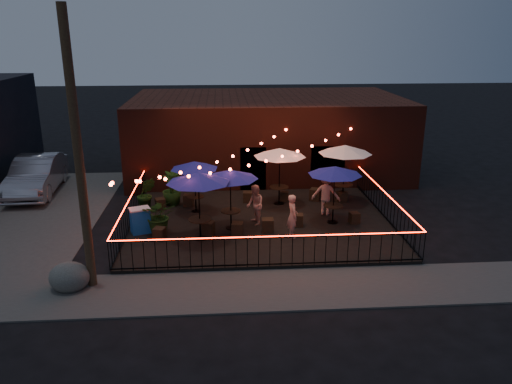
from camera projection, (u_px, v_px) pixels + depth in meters
ground at (264, 245)px, 17.82m from camera, size 110.00×110.00×0.00m
patio at (260, 223)px, 19.69m from camera, size 10.00×8.00×0.15m
sidewalk at (274, 289)px, 14.73m from camera, size 18.00×2.50×0.05m
brick_building at (267, 134)px, 26.74m from camera, size 14.00×8.00×4.00m
utility_pole at (78, 156)px, 13.75m from camera, size 0.26×0.26×8.00m
fence_front at (270, 252)px, 15.72m from camera, size 10.00×0.04×1.04m
fence_left at (131, 212)px, 19.17m from camera, size 0.04×8.00×1.04m
fence_right at (385, 205)px, 19.85m from camera, size 0.04×8.00×1.04m
festoon_lights at (234, 165)px, 18.58m from camera, size 10.02×8.72×1.32m
cafe_table_0 at (198, 179)px, 17.26m from camera, size 2.67×2.67×2.48m
cafe_table_1 at (194, 166)px, 20.10m from camera, size 2.43×2.43×2.14m
cafe_table_2 at (230, 175)px, 18.28m from camera, size 2.29×2.29×2.30m
cafe_table_3 at (280, 153)px, 20.92m from camera, size 2.71×2.71×2.46m
cafe_table_4 at (335, 171)px, 18.86m from camera, size 2.73×2.73×2.28m
cafe_table_5 at (345, 150)px, 21.19m from camera, size 2.86×2.86×2.53m
bistro_chair_0 at (160, 234)px, 17.81m from camera, size 0.48×0.48×0.46m
bistro_chair_1 at (208, 228)px, 18.31m from camera, size 0.50×0.50×0.48m
bistro_chair_2 at (160, 204)px, 20.88m from camera, size 0.49×0.49×0.47m
bistro_chair_3 at (189, 200)px, 21.29m from camera, size 0.45×0.45×0.49m
bistro_chair_4 at (237, 229)px, 18.25m from camera, size 0.45×0.45×0.47m
bistro_chair_5 at (268, 225)px, 18.54m from camera, size 0.44×0.44×0.50m
bistro_chair_6 at (248, 197)px, 21.76m from camera, size 0.42×0.42×0.46m
bistro_chair_7 at (284, 196)px, 21.93m from camera, size 0.40×0.40×0.40m
bistro_chair_8 at (298, 220)px, 19.09m from camera, size 0.44×0.44×0.47m
bistro_chair_9 at (354, 218)px, 19.39m from camera, size 0.41×0.41×0.43m
bistro_chair_10 at (315, 194)px, 21.99m from camera, size 0.58×0.58×0.52m
bistro_chair_11 at (341, 197)px, 21.76m from camera, size 0.52×0.52×0.47m
patron_a at (292, 216)px, 17.93m from camera, size 0.46×0.63×1.60m
patron_b at (255, 205)px, 19.11m from camera, size 0.73×0.86×1.56m
patron_c at (326, 193)px, 20.12m from camera, size 1.31×1.01×1.79m
potted_shrub_a at (160, 215)px, 18.36m from camera, size 1.28×1.13×1.33m
potted_shrub_b at (146, 194)px, 20.59m from camera, size 0.87×0.75×1.42m
potted_shrub_c at (172, 188)px, 21.30m from camera, size 0.85×0.85×1.47m
cooler at (140, 220)px, 18.38m from camera, size 0.87×0.75×0.96m
boulder at (69, 277)px, 14.65m from camera, size 1.29×1.21×0.80m
car_silver at (36, 175)px, 23.31m from camera, size 2.18×5.32×1.72m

